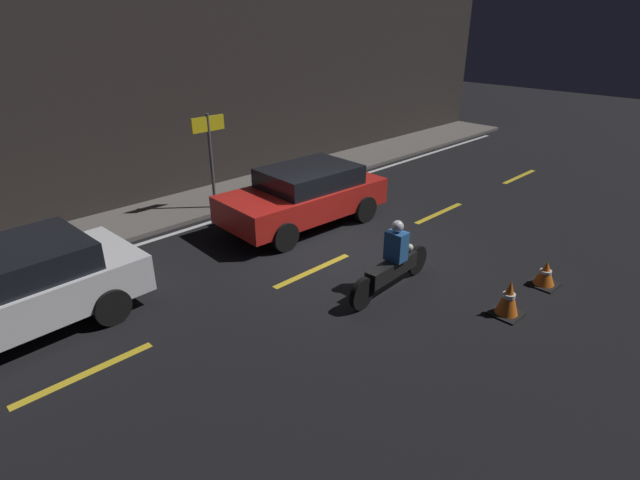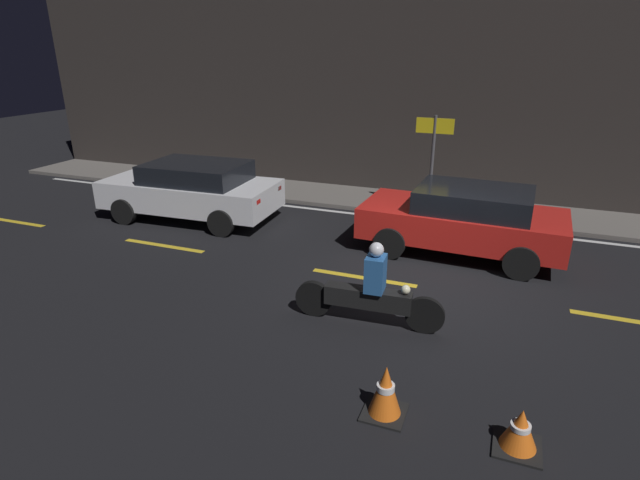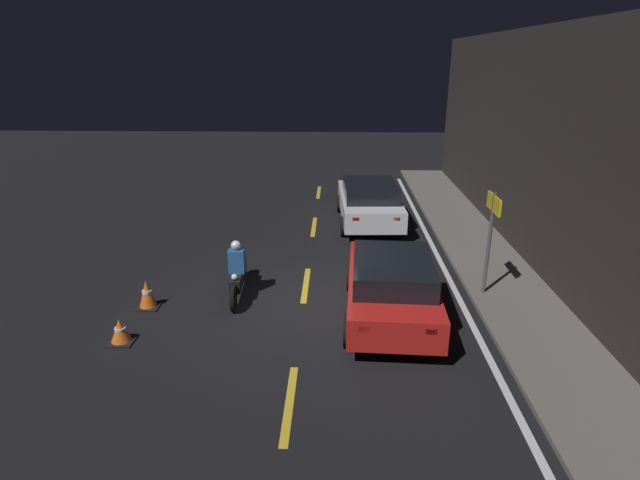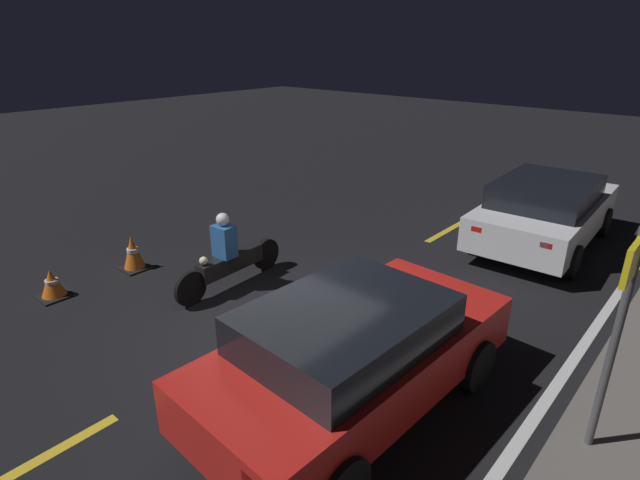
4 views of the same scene
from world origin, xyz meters
name	(u,v)px [view 4 (image 4 of 4)]	position (x,y,z in m)	size (l,w,h in m)	color
ground_plane	(274,328)	(0.00, 0.00, 0.00)	(56.00, 56.00, 0.00)	black
lane_dash_a	(524,187)	(-10.00, 0.00, 0.00)	(2.00, 0.14, 0.01)	gold
lane_dash_b	(450,229)	(-5.50, 0.00, 0.00)	(2.00, 0.14, 0.01)	gold
lane_dash_c	(318,303)	(-1.00, 0.00, 0.00)	(2.00, 0.14, 0.01)	gold
lane_dash_d	(22,470)	(3.50, 0.00, 0.00)	(2.00, 0.14, 0.01)	gold
lane_solid_kerb	(512,451)	(0.00, 3.61, 0.00)	(25.20, 0.14, 0.01)	silver
sedan_white	(545,210)	(-5.95, 1.83, 0.76)	(4.34, 2.14, 1.42)	silver
taxi_red	(354,351)	(0.55, 1.91, 0.76)	(4.10, 2.07, 1.40)	red
motorcycle	(230,257)	(-0.48, -1.56, 0.55)	(2.33, 0.38, 1.36)	black
traffic_cone_near	(133,253)	(0.27, -3.46, 0.32)	(0.50, 0.50, 0.65)	black
traffic_cone_mid	(52,284)	(1.73, -3.48, 0.24)	(0.50, 0.50, 0.49)	black
shop_sign	(625,300)	(-0.52, 4.19, 1.79)	(0.90, 0.08, 2.40)	#4C4C51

